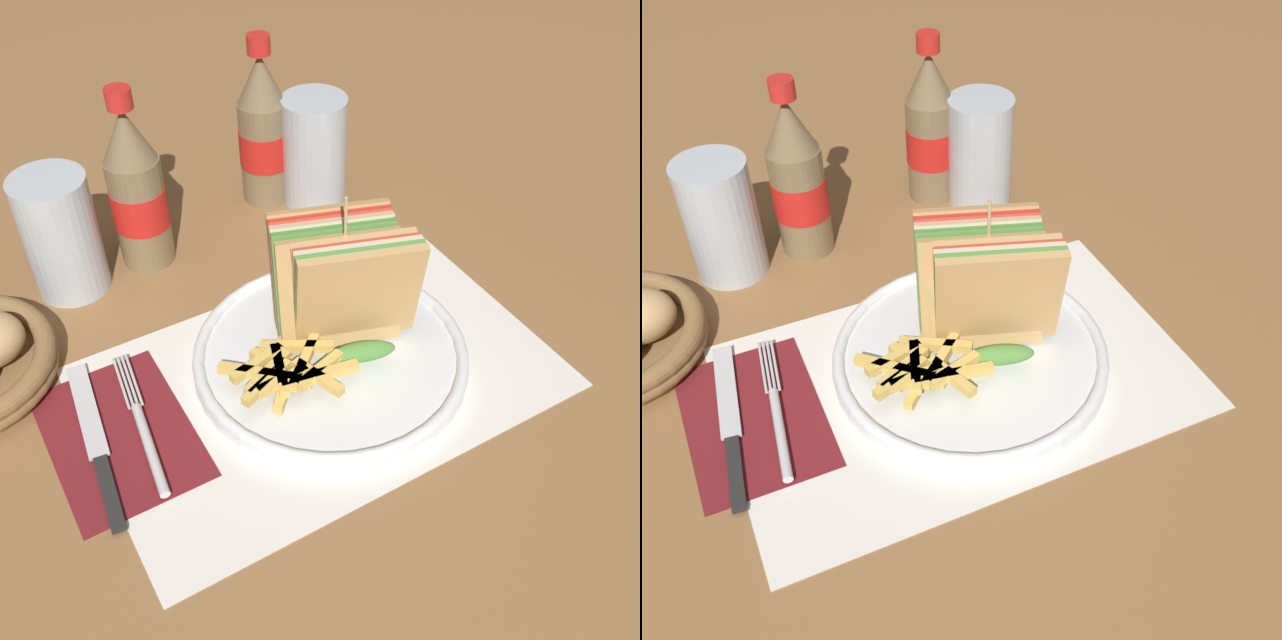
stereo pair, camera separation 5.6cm
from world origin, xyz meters
TOP-DOWN VIEW (x-y plane):
  - ground_plane at (0.00, 0.00)m, footprint 4.00×4.00m
  - placemat at (-0.03, -0.03)m, footprint 0.43×0.28m
  - plate_main at (-0.01, -0.01)m, footprint 0.27×0.27m
  - club_sandwich at (0.02, 0.01)m, footprint 0.14×0.13m
  - fries_pile at (-0.06, -0.03)m, footprint 0.11×0.10m
  - napkin at (-0.22, 0.01)m, footprint 0.12×0.17m
  - fork at (-0.20, -0.01)m, footprint 0.03×0.17m
  - knife at (-0.24, 0.00)m, footprint 0.04×0.19m
  - coke_bottle_near at (-0.10, 0.23)m, footprint 0.06×0.06m
  - coke_bottle_far at (0.07, 0.28)m, footprint 0.06×0.06m
  - glass_near at (0.12, 0.24)m, footprint 0.08×0.08m
  - glass_far at (-0.19, 0.23)m, footprint 0.08×0.08m

SIDE VIEW (x-z plane):
  - ground_plane at x=0.00m, z-range 0.00..0.00m
  - placemat at x=-0.03m, z-range 0.00..0.00m
  - napkin at x=-0.22m, z-range 0.00..0.00m
  - knife at x=-0.24m, z-range 0.00..0.01m
  - fork at x=-0.20m, z-range 0.00..0.01m
  - plate_main at x=-0.01m, z-range 0.00..0.02m
  - fries_pile at x=-0.06m, z-range 0.02..0.04m
  - glass_far at x=-0.19m, z-range -0.01..0.13m
  - glass_near at x=0.12m, z-range 0.00..0.13m
  - club_sandwich at x=0.02m, z-range 0.00..0.15m
  - coke_bottle_near at x=-0.10m, z-range -0.01..0.19m
  - coke_bottle_far at x=0.07m, z-range -0.01..0.19m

